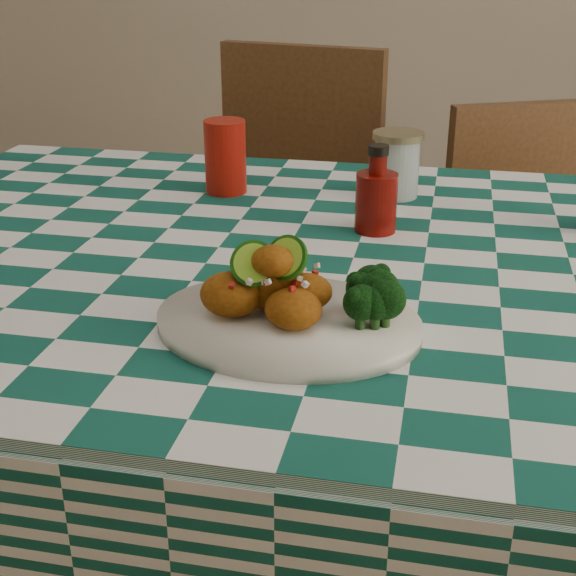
% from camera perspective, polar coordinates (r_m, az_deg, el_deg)
% --- Properties ---
extents(dining_table, '(1.66, 1.06, 0.79)m').
position_cam_1_polar(dining_table, '(1.37, 4.12, -13.28)').
color(dining_table, '#114D41').
rests_on(dining_table, ground).
extents(plate, '(0.33, 0.27, 0.02)m').
position_cam_1_polar(plate, '(0.95, -0.00, -2.52)').
color(plate, silver).
rests_on(plate, dining_table).
extents(fried_chicken_pile, '(0.14, 0.10, 0.09)m').
position_cam_1_polar(fried_chicken_pile, '(0.94, -0.95, 0.50)').
color(fried_chicken_pile, '#99540E').
rests_on(fried_chicken_pile, plate).
extents(broccoli_side, '(0.08, 0.08, 0.06)m').
position_cam_1_polar(broccoli_side, '(0.94, 5.94, -0.63)').
color(broccoli_side, black).
rests_on(broccoli_side, plate).
extents(red_tumbler, '(0.09, 0.09, 0.13)m').
position_cam_1_polar(red_tumbler, '(1.46, -4.48, 9.30)').
color(red_tumbler, '#981108').
rests_on(red_tumbler, dining_table).
extents(ketchup_bottle, '(0.07, 0.07, 0.14)m').
position_cam_1_polar(ketchup_bottle, '(1.26, 6.33, 7.02)').
color(ketchup_bottle, '#5F0904').
rests_on(ketchup_bottle, dining_table).
extents(mason_jar, '(0.10, 0.10, 0.12)m').
position_cam_1_polar(mason_jar, '(1.45, 7.73, 8.69)').
color(mason_jar, '#B2BCBA').
rests_on(mason_jar, dining_table).
extents(wooden_chair_left, '(0.52, 0.54, 0.96)m').
position_cam_1_polar(wooden_chair_left, '(2.04, -1.18, 2.70)').
color(wooden_chair_left, '#472814').
rests_on(wooden_chair_left, ground).
extents(wooden_chair_right, '(0.52, 0.53, 0.85)m').
position_cam_1_polar(wooden_chair_right, '(1.99, 17.85, -0.70)').
color(wooden_chair_right, '#472814').
rests_on(wooden_chair_right, ground).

